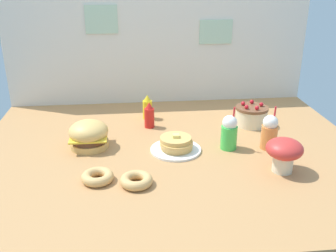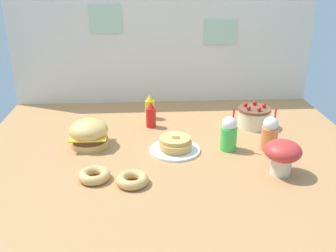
{
  "view_description": "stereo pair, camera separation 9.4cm",
  "coord_description": "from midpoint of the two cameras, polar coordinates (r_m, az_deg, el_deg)",
  "views": [
    {
      "loc": [
        -0.25,
        -2.1,
        1.04
      ],
      "look_at": [
        -0.01,
        0.13,
        0.11
      ],
      "focal_mm": 41.39,
      "sensor_mm": 36.0,
      "label": 1
    },
    {
      "loc": [
        -0.16,
        -2.11,
        1.04
      ],
      "look_at": [
        -0.01,
        0.13,
        0.11
      ],
      "focal_mm": 41.39,
      "sensor_mm": 36.0,
      "label": 2
    }
  ],
  "objects": [
    {
      "name": "ground_plane",
      "position": [
        2.36,
        1.65,
        -3.91
      ],
      "size": [
        2.37,
        1.89,
        0.02
      ],
      "primitive_type": "cube",
      "color": "#B27F4C"
    },
    {
      "name": "back_wall",
      "position": [
        3.1,
        0.15,
        11.76
      ],
      "size": [
        2.37,
        0.04,
        0.91
      ],
      "color": "silver",
      "rests_on": "ground_plane"
    },
    {
      "name": "burger",
      "position": [
        2.43,
        -10.47,
        -1.1
      ],
      "size": [
        0.24,
        0.24,
        0.17
      ],
      "color": "#DBA859",
      "rests_on": "ground_plane"
    },
    {
      "name": "pancake_stack",
      "position": [
        2.33,
        2.22,
        -2.88
      ],
      "size": [
        0.31,
        0.31,
        0.11
      ],
      "color": "white",
      "rests_on": "ground_plane"
    },
    {
      "name": "layer_cake",
      "position": [
        2.76,
        13.47,
        1.3
      ],
      "size": [
        0.23,
        0.23,
        0.16
      ],
      "color": "beige",
      "rests_on": "ground_plane"
    },
    {
      "name": "ketchup_bottle",
      "position": [
        2.67,
        -1.53,
        1.56
      ],
      "size": [
        0.07,
        0.07,
        0.18
      ],
      "color": "red",
      "rests_on": "ground_plane"
    },
    {
      "name": "mustard_bottle",
      "position": [
        2.83,
        -1.74,
        2.76
      ],
      "size": [
        0.07,
        0.07,
        0.18
      ],
      "color": "yellow",
      "rests_on": "ground_plane"
    },
    {
      "name": "cream_soda_cup",
      "position": [
        2.36,
        10.09,
        -1.1
      ],
      "size": [
        0.1,
        0.1,
        0.27
      ],
      "color": "green",
      "rests_on": "ground_plane"
    },
    {
      "name": "orange_float_cup",
      "position": [
        2.41,
        15.84,
        -1.12
      ],
      "size": [
        0.1,
        0.1,
        0.27
      ],
      "color": "orange",
      "rests_on": "ground_plane"
    },
    {
      "name": "donut_pink_glaze",
      "position": [
        2.07,
        -9.52,
        -7.15
      ],
      "size": [
        0.17,
        0.17,
        0.05
      ],
      "color": "tan",
      "rests_on": "ground_plane"
    },
    {
      "name": "donut_chocolate",
      "position": [
        2.0,
        -3.94,
        -7.86
      ],
      "size": [
        0.17,
        0.17,
        0.05
      ],
      "color": "tan",
      "rests_on": "ground_plane"
    },
    {
      "name": "mushroom_stool",
      "position": [
        2.15,
        17.7,
        -3.94
      ],
      "size": [
        0.2,
        0.2,
        0.19
      ],
      "color": "beige",
      "rests_on": "ground_plane"
    }
  ]
}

